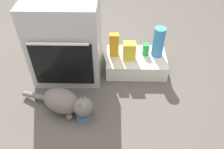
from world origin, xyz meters
name	(u,v)px	position (x,y,z in m)	size (l,w,h in m)	color
ground	(62,100)	(0.00, 0.00, 0.00)	(8.00, 8.00, 0.00)	#56514C
oven	(67,37)	(0.03, 0.43, 0.39)	(0.62, 0.62, 0.79)	#B7BABF
pantry_cabinet	(136,63)	(0.69, 0.44, 0.08)	(0.59, 0.39, 0.16)	white
food_bowl	(83,115)	(0.22, -0.19, 0.02)	(0.12, 0.12, 0.07)	#4C7AB7
cat	(66,102)	(0.07, -0.13, 0.12)	(0.66, 0.33, 0.23)	slate
soda_can	(146,49)	(0.78, 0.48, 0.22)	(0.07, 0.07, 0.12)	green
water_bottle	(158,42)	(0.89, 0.47, 0.31)	(0.11, 0.11, 0.30)	#388CD1
juice_carton	(114,45)	(0.47, 0.46, 0.28)	(0.09, 0.06, 0.24)	orange
snack_bag	(129,51)	(0.61, 0.41, 0.25)	(0.12, 0.09, 0.18)	yellow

